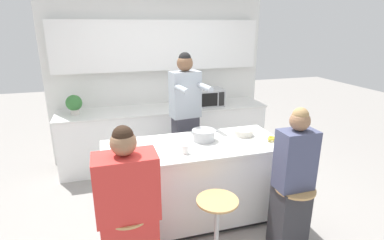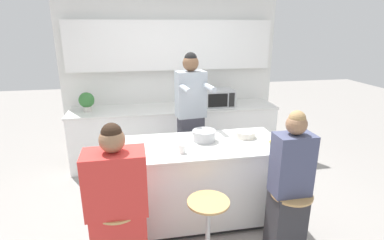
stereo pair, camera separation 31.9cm
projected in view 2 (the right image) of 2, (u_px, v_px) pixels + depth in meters
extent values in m
plane|color=gray|center=(193.00, 217.00, 3.47)|extent=(16.00, 16.00, 0.00)
cube|color=silver|center=(171.00, 75.00, 4.89)|extent=(3.45, 0.06, 2.70)
cube|color=white|center=(171.00, 45.00, 4.65)|extent=(3.17, 0.16, 0.75)
cube|color=white|center=(175.00, 135.00, 4.83)|extent=(3.17, 0.65, 0.87)
cube|color=silver|center=(175.00, 108.00, 4.69)|extent=(3.20, 0.68, 0.03)
cube|color=black|center=(193.00, 215.00, 3.46)|extent=(1.82, 0.69, 0.06)
cube|color=white|center=(193.00, 181.00, 3.33)|extent=(1.90, 0.77, 0.81)
cube|color=silver|center=(193.00, 146.00, 3.20)|extent=(1.94, 0.81, 0.03)
cylinder|color=tan|center=(118.00, 210.00, 2.50)|extent=(0.38, 0.38, 0.02)
cylinder|color=#B7BABC|center=(208.00, 233.00, 2.71)|extent=(0.04, 0.04, 0.62)
cylinder|color=tan|center=(208.00, 202.00, 2.61)|extent=(0.38, 0.38, 0.02)
cylinder|color=#B7BABC|center=(288.00, 225.00, 2.82)|extent=(0.04, 0.04, 0.62)
cylinder|color=tan|center=(292.00, 195.00, 2.72)|extent=(0.38, 0.38, 0.02)
cube|color=#383842|center=(191.00, 151.00, 4.05)|extent=(0.34, 0.26, 0.99)
cube|color=#9EA8B2|center=(191.00, 94.00, 3.81)|extent=(0.39, 0.26, 0.59)
cylinder|color=#9EA8B2|center=(185.00, 89.00, 3.48)|extent=(0.11, 0.33, 0.07)
cylinder|color=#9EA8B2|center=(209.00, 88.00, 3.57)|extent=(0.11, 0.33, 0.07)
sphere|color=brown|center=(191.00, 63.00, 3.69)|extent=(0.22, 0.22, 0.20)
sphere|color=black|center=(191.00, 59.00, 3.67)|extent=(0.18, 0.18, 0.16)
cube|color=red|center=(116.00, 182.00, 2.39)|extent=(0.49, 0.29, 0.53)
sphere|color=#936B4C|center=(112.00, 140.00, 2.28)|extent=(0.20, 0.20, 0.20)
sphere|color=black|center=(111.00, 133.00, 2.27)|extent=(0.16, 0.16, 0.16)
cube|color=#333338|center=(286.00, 223.00, 2.84)|extent=(0.31, 0.27, 0.66)
cube|color=#474C6B|center=(292.00, 164.00, 2.65)|extent=(0.34, 0.22, 0.57)
sphere|color=#936B4C|center=(297.00, 124.00, 2.54)|extent=(0.18, 0.18, 0.18)
sphere|color=#A37F51|center=(297.00, 119.00, 2.52)|extent=(0.15, 0.15, 0.15)
cylinder|color=#B7BABC|center=(204.00, 136.00, 3.29)|extent=(0.24, 0.24, 0.11)
cylinder|color=#B7BABC|center=(204.00, 131.00, 3.27)|extent=(0.26, 0.26, 0.01)
cylinder|color=#B7BABC|center=(191.00, 134.00, 3.25)|extent=(0.05, 0.01, 0.01)
cylinder|color=#B7BABC|center=(217.00, 132.00, 3.30)|extent=(0.05, 0.01, 0.01)
cylinder|color=silver|center=(128.00, 148.00, 2.99)|extent=(0.21, 0.21, 0.08)
cylinder|color=silver|center=(245.00, 134.00, 3.39)|extent=(0.22, 0.22, 0.07)
cylinder|color=white|center=(182.00, 149.00, 2.97)|extent=(0.07, 0.07, 0.09)
torus|color=white|center=(187.00, 148.00, 2.98)|extent=(0.04, 0.01, 0.04)
ellipsoid|color=yellow|center=(275.00, 143.00, 3.18)|extent=(0.13, 0.05, 0.06)
ellipsoid|color=yellow|center=(271.00, 141.00, 3.21)|extent=(0.10, 0.12, 0.06)
ellipsoid|color=yellow|center=(277.00, 141.00, 3.22)|extent=(0.11, 0.12, 0.06)
cube|color=#B2B5B7|center=(218.00, 98.00, 4.72)|extent=(0.49, 0.35, 0.27)
cube|color=black|center=(218.00, 100.00, 4.55)|extent=(0.30, 0.01, 0.20)
cube|color=black|center=(232.00, 100.00, 4.59)|extent=(0.09, 0.01, 0.21)
cylinder|color=beige|center=(87.00, 109.00, 4.45)|extent=(0.12, 0.12, 0.08)
sphere|color=#387538|center=(87.00, 100.00, 4.41)|extent=(0.23, 0.23, 0.23)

